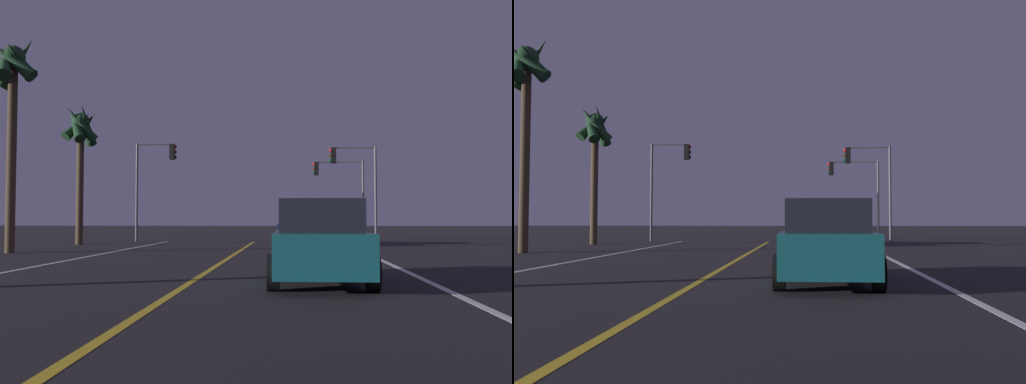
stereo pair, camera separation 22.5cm
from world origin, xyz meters
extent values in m
cube|color=silver|center=(4.95, 12.98, 0.00)|extent=(0.16, 37.97, 0.01)
cube|color=gold|center=(0.00, 12.98, 0.00)|extent=(0.16, 37.97, 0.01)
cylinder|color=black|center=(1.75, 13.40, 0.34)|extent=(0.22, 0.68, 0.68)
cylinder|color=black|center=(3.55, 13.40, 0.34)|extent=(0.22, 0.68, 0.68)
cylinder|color=black|center=(1.75, 10.70, 0.34)|extent=(0.22, 0.68, 0.68)
cylinder|color=black|center=(3.55, 10.70, 0.34)|extent=(0.22, 0.68, 0.68)
cube|color=#145156|center=(2.65, 12.05, 0.66)|extent=(1.80, 4.30, 0.80)
cube|color=black|center=(2.65, 11.80, 1.38)|extent=(1.60, 2.10, 0.64)
cube|color=red|center=(2.05, 9.95, 0.76)|extent=(0.24, 0.08, 0.16)
cube|color=red|center=(3.25, 9.95, 0.76)|extent=(0.24, 0.08, 0.16)
cylinder|color=black|center=(1.42, 29.68, 0.34)|extent=(0.22, 0.68, 0.68)
cylinder|color=black|center=(3.22, 29.68, 0.34)|extent=(0.22, 0.68, 0.68)
cylinder|color=black|center=(1.42, 26.98, 0.34)|extent=(0.22, 0.68, 0.68)
cylinder|color=black|center=(3.22, 26.98, 0.34)|extent=(0.22, 0.68, 0.68)
cube|color=navy|center=(2.32, 28.33, 0.66)|extent=(1.80, 4.30, 0.80)
cube|color=black|center=(2.32, 28.08, 1.38)|extent=(1.60, 2.10, 0.64)
cube|color=red|center=(1.72, 26.23, 0.76)|extent=(0.24, 0.08, 0.16)
cube|color=red|center=(2.92, 26.23, 0.76)|extent=(0.24, 0.08, 0.16)
cylinder|color=#4C4C51|center=(6.89, 32.47, 2.71)|extent=(0.14, 0.14, 5.43)
cylinder|color=#4C4C51|center=(5.71, 32.47, 5.38)|extent=(2.36, 0.10, 0.10)
cube|color=black|center=(4.53, 32.47, 4.93)|extent=(0.28, 0.36, 0.90)
sphere|color=red|center=(4.37, 32.47, 5.23)|extent=(0.20, 0.20, 0.20)
sphere|color=#3C2706|center=(4.37, 32.47, 4.93)|extent=(0.20, 0.20, 0.20)
sphere|color=#063816|center=(4.37, 32.47, 4.63)|extent=(0.20, 0.20, 0.20)
cylinder|color=#4C4C51|center=(-6.89, 32.47, 2.85)|extent=(0.14, 0.14, 5.70)
cylinder|color=#4C4C51|center=(-5.85, 32.47, 5.65)|extent=(2.08, 0.10, 0.10)
cube|color=black|center=(-4.81, 32.47, 5.20)|extent=(0.28, 0.36, 0.90)
sphere|color=red|center=(-4.65, 32.47, 5.50)|extent=(0.20, 0.20, 0.20)
sphere|color=#3C2706|center=(-4.65, 32.47, 5.20)|extent=(0.20, 0.20, 0.20)
sphere|color=#063816|center=(-4.65, 32.47, 4.90)|extent=(0.20, 0.20, 0.20)
cylinder|color=#4C4C51|center=(6.89, 37.97, 2.58)|extent=(0.14, 0.14, 5.16)
cylinder|color=#4C4C51|center=(5.35, 37.97, 5.11)|extent=(3.08, 0.10, 0.10)
cube|color=black|center=(3.81, 37.97, 4.66)|extent=(0.28, 0.36, 0.90)
sphere|color=red|center=(3.65, 37.97, 4.96)|extent=(0.20, 0.20, 0.20)
sphere|color=#3C2706|center=(3.65, 37.97, 4.66)|extent=(0.20, 0.20, 0.20)
sphere|color=#063816|center=(3.65, 37.97, 4.36)|extent=(0.20, 0.20, 0.20)
cylinder|color=#473826|center=(-8.67, 21.24, 3.67)|extent=(0.36, 0.36, 7.34)
sphere|color=#19381E|center=(-8.67, 21.24, 7.59)|extent=(0.90, 0.90, 0.90)
cone|color=#19381E|center=(-8.38, 21.16, 7.44)|extent=(0.95, 1.74, 1.41)
cone|color=#19381E|center=(-8.66, 21.54, 7.44)|extent=(1.72, 0.62, 2.20)
cone|color=#19381E|center=(-8.89, 21.44, 7.44)|extent=(1.58, 1.69, 1.81)
cone|color=#19381E|center=(-8.94, 21.11, 7.44)|extent=(1.44, 2.17, 2.03)
cone|color=#19381E|center=(-8.64, 20.94, 7.44)|extent=(2.10, 0.76, 1.80)
cylinder|color=#473826|center=(-8.61, 28.12, 3.01)|extent=(0.36, 0.36, 6.01)
sphere|color=#19381E|center=(-8.61, 28.12, 6.26)|extent=(0.90, 0.90, 0.90)
cone|color=#19381E|center=(-8.31, 28.12, 6.11)|extent=(0.62, 2.02, 2.13)
cone|color=#19381E|center=(-8.45, 28.37, 6.11)|extent=(1.78, 1.44, 1.50)
cone|color=#19381E|center=(-8.85, 28.30, 6.11)|extent=(1.50, 1.74, 1.77)
cone|color=#19381E|center=(-8.84, 27.92, 6.11)|extent=(1.72, 1.87, 2.09)
cone|color=#19381E|center=(-8.52, 27.83, 6.11)|extent=(1.85, 1.05, 1.98)
camera|label=1|loc=(2.08, 0.46, 1.33)|focal=39.20mm
camera|label=2|loc=(2.30, 0.46, 1.33)|focal=39.20mm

